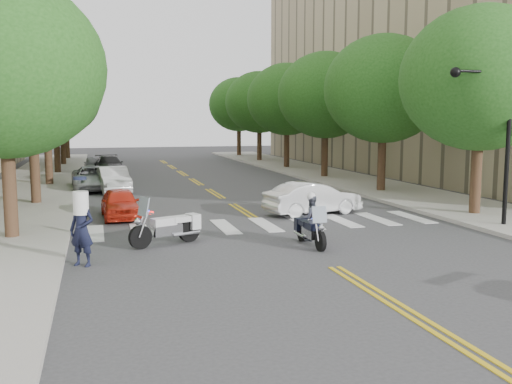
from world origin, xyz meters
name	(u,v)px	position (x,y,z in m)	size (l,w,h in m)	color
ground	(334,267)	(0.00, 0.00, 0.00)	(140.00, 140.00, 0.00)	#38383A
sidewalk_left	(37,185)	(-9.50, 22.00, 0.07)	(5.00, 60.00, 0.15)	#9E9991
sidewalk_right	(334,177)	(9.50, 22.00, 0.07)	(5.00, 60.00, 0.15)	#9E9991
building_right	(506,31)	(26.00, 26.00, 11.00)	(26.00, 44.00, 22.00)	tan
tree_l_0	(3,68)	(-8.80, 6.00, 5.55)	(6.40, 6.40, 8.45)	#382316
tree_l_1	(31,83)	(-8.80, 14.00, 5.55)	(6.40, 6.40, 8.45)	#382316
tree_l_2	(45,92)	(-8.80, 22.00, 5.55)	(6.40, 6.40, 8.45)	#382316
tree_l_3	(55,97)	(-8.80, 30.00, 5.55)	(6.40, 6.40, 8.45)	#382316
tree_l_4	(61,101)	(-8.80, 38.00, 5.55)	(6.40, 6.40, 8.45)	#382316
tree_l_5	(66,103)	(-8.80, 46.00, 5.55)	(6.40, 6.40, 8.45)	#382316
tree_r_0	(481,79)	(8.80, 6.00, 5.55)	(6.40, 6.40, 8.45)	#382316
tree_r_1	(384,89)	(8.80, 14.00, 5.55)	(6.40, 6.40, 8.45)	#382316
tree_r_2	(326,95)	(8.80, 22.00, 5.55)	(6.40, 6.40, 8.45)	#382316
tree_r_3	(287,99)	(8.80, 30.00, 5.55)	(6.40, 6.40, 8.45)	#382316
tree_r_4	(259,102)	(8.80, 38.00, 5.55)	(6.40, 6.40, 8.45)	#382316
tree_r_5	(239,104)	(8.80, 46.00, 5.55)	(6.40, 6.40, 8.45)	#382316
traffic_signal_pole	(498,126)	(7.72, 3.50, 3.72)	(2.82, 0.42, 6.00)	black
motorcycle_police	(310,222)	(0.34, 2.69, 0.76)	(0.71, 2.10, 1.70)	black
motorcycle_parked	(171,227)	(-3.84, 4.06, 0.56)	(2.37, 1.25, 1.60)	black
officer_standing	(82,230)	(-6.50, 2.00, 0.98)	(0.71, 0.47, 1.96)	black
convertible	(313,198)	(2.60, 8.26, 0.68)	(1.44, 4.13, 1.36)	white
parked_car_a	(120,203)	(-5.20, 9.50, 0.60)	(1.42, 3.52, 1.20)	red
parked_car_b	(114,180)	(-5.20, 18.00, 0.69)	(1.47, 4.21, 1.39)	silver
parked_car_c	(93,178)	(-6.30, 19.50, 0.66)	(2.19, 4.76, 1.32)	#A7A9AE
parked_car_d	(109,165)	(-5.20, 28.50, 0.68)	(1.90, 4.68, 1.36)	black
parked_car_e	(93,164)	(-6.30, 31.18, 0.59)	(1.39, 3.46, 1.18)	#96959A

